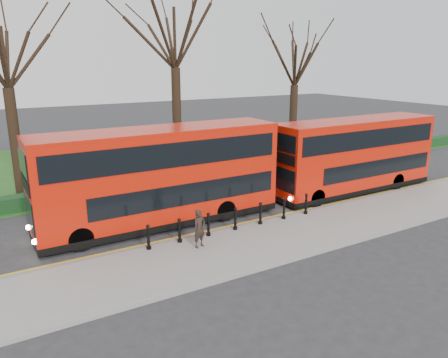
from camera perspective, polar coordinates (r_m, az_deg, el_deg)
ground at (r=21.10m, az=0.54°, el=-5.58°), size 120.00×120.00×0.00m
pavement at (r=18.76m, az=5.33°, el=-8.16°), size 60.00×4.00×0.15m
kerb at (r=20.28m, az=2.01°, el=-6.25°), size 60.00×0.25×0.16m
grass_verge at (r=34.29m, az=-12.53°, el=2.34°), size 60.00×18.00×0.06m
hedge at (r=26.74m, az=-7.01°, el=-0.25°), size 60.00×0.90×0.80m
yellow_line_outer at (r=20.54m, az=1.55°, el=-6.16°), size 60.00×0.10×0.01m
yellow_line_inner at (r=20.70m, az=1.26°, el=-5.99°), size 60.00×0.10×0.01m
tree_left at (r=26.96m, az=-26.85°, el=14.73°), size 7.03×7.03×10.99m
tree_mid at (r=29.55m, az=-6.49°, el=18.64°), size 8.16×8.16×12.75m
tree_right at (r=34.84m, az=9.31°, el=14.97°), size 6.54×6.54×10.22m
bollard_row at (r=19.58m, az=1.49°, el=-5.25°), size 8.37×0.15×1.00m
bus_lead at (r=20.31m, az=-8.29°, el=0.21°), size 11.41×2.62×4.54m
bus_rear at (r=26.46m, az=16.68°, el=2.93°), size 10.66×2.45×4.24m
pedestrian at (r=17.76m, az=-3.23°, el=-6.48°), size 0.66×0.52×1.59m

